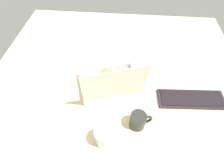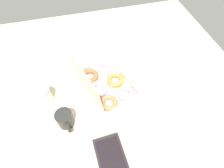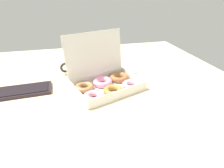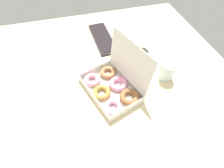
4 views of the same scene
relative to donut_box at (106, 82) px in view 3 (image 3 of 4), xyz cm
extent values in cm
cube|color=beige|center=(-4.47, -3.58, -4.57)|extent=(180.00, 180.00, 2.00)
cube|color=white|center=(0.40, -1.72, -3.37)|extent=(43.19, 35.60, 0.40)
cube|color=white|center=(-17.00, -7.60, -0.66)|extent=(8.40, 23.83, 5.03)
cube|color=white|center=(17.79, 4.17, -0.66)|extent=(8.40, 23.83, 5.03)
cube|color=white|center=(4.34, -13.38, -0.66)|extent=(34.54, 12.02, 5.03)
cube|color=white|center=(-3.55, 9.95, -0.66)|extent=(34.54, 12.02, 5.03)
cube|color=white|center=(-4.09, 11.56, 14.27)|extent=(36.26, 15.12, 24.89)
torus|color=pink|center=(-9.28, -11.26, -1.50)|extent=(14.09, 14.09, 3.59)
torus|color=#B3833B|center=(2.21, -7.60, -1.50)|extent=(12.13, 12.13, 3.20)
torus|color=#ECA6BF|center=(14.00, -3.50, -1.50)|extent=(14.36, 14.36, 3.09)
torus|color=#A97648|center=(-12.96, 0.23, -1.50)|extent=(14.04, 14.04, 3.11)
torus|color=pink|center=(-1.67, 4.07, -1.50)|extent=(16.03, 16.03, 3.51)
torus|color=#966037|center=(9.74, 7.79, -1.50)|extent=(16.98, 16.98, 3.52)
cube|color=#281F25|center=(-52.40, 5.79, -2.67)|extent=(42.15, 16.07, 1.80)
cube|color=black|center=(-52.40, 5.79, -1.57)|extent=(38.72, 13.68, 0.40)
cylinder|color=#252825|center=(-18.30, 25.67, 1.49)|extent=(8.98, 8.98, 10.12)
torus|color=#252825|center=(-22.98, 24.55, 1.49)|extent=(7.46, 3.28, 7.29)
cylinder|color=black|center=(-18.30, 25.67, 4.73)|extent=(7.91, 7.91, 0.61)
cylinder|color=silver|center=(-0.78, 36.52, 1.64)|extent=(9.37, 9.37, 10.43)
cylinder|color=#B2B2B7|center=(-0.78, 36.52, 7.35)|extent=(9.84, 9.84, 1.00)
camera|label=1|loc=(-7.97, 70.99, 89.39)|focal=28.00mm
camera|label=2|loc=(-62.66, 11.06, 87.93)|focal=28.00mm
camera|label=3|loc=(-17.81, -87.98, 48.11)|focal=28.00mm
camera|label=4|loc=(64.87, -18.00, 84.56)|focal=28.00mm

